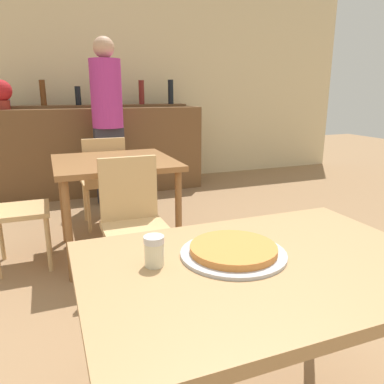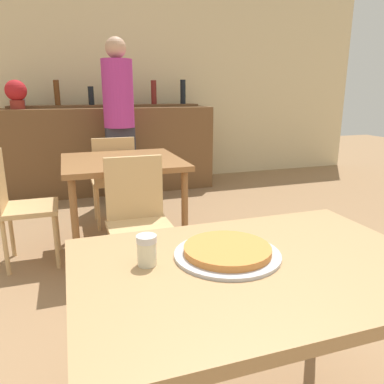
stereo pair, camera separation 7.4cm
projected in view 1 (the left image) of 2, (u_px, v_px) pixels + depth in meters
name	position (u px, v px, depth m)	size (l,w,h in m)	color
wall_back	(90.00, 81.00, 5.03)	(8.00, 0.05, 2.80)	beige
dining_table_near	(261.00, 283.00, 1.25)	(1.18, 0.80, 0.74)	#A87F51
dining_table_far	(115.00, 171.00, 2.92)	(0.90, 0.89, 0.77)	brown
bar_counter	(100.00, 151.00, 4.80)	(2.60, 0.56, 1.08)	brown
bar_back_shelf	(97.00, 102.00, 4.77)	(2.39, 0.24, 0.35)	brown
chair_far_side_front	(133.00, 216.00, 2.41)	(0.40, 0.40, 0.87)	tan
chair_far_side_back	(104.00, 176.00, 3.52)	(0.40, 0.40, 0.87)	tan
chair_far_side_left	(7.00, 203.00, 2.69)	(0.40, 0.40, 0.87)	tan
pizza_tray	(233.00, 251.00, 1.27)	(0.36, 0.36, 0.04)	#B7B7BC
cheese_shaker	(154.00, 251.00, 1.19)	(0.07, 0.07, 0.10)	beige
person_standing	(108.00, 116.00, 4.17)	(0.34, 0.34, 1.84)	#2D2D38
potted_plant	(1.00, 93.00, 4.20)	(0.24, 0.24, 0.33)	maroon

